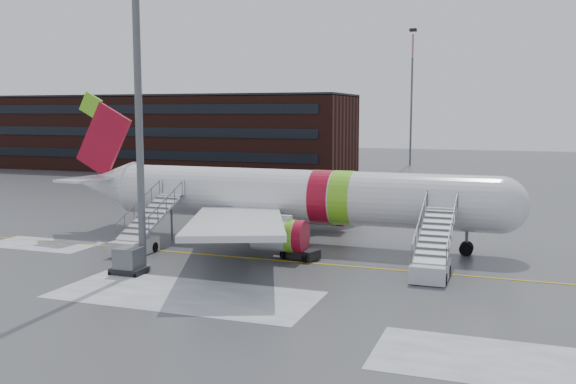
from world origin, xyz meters
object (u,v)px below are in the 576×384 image
at_px(light_mast_near, 137,37).
at_px(uld_container, 128,262).
at_px(airliner, 285,196).
at_px(airstair_fwd, 432,259).
at_px(pushback_tug, 298,250).
at_px(airstair_aft, 140,237).

bearing_deg(light_mast_near, uld_container, -108.94).
bearing_deg(uld_container, airliner, 65.12).
relative_size(airstair_fwd, pushback_tug, 2.86).
bearing_deg(pushback_tug, airstair_fwd, -10.83).
relative_size(airstair_fwd, light_mast_near, 0.29).
bearing_deg(pushback_tug, airliner, 119.00).
bearing_deg(light_mast_near, airstair_aft, 124.01).
relative_size(airliner, light_mast_near, 1.30).
bearing_deg(airliner, airstair_fwd, -29.63).
relative_size(pushback_tug, light_mast_near, 0.10).
distance_m(airstair_fwd, pushback_tug, 8.97).
xyz_separation_m(uld_container, light_mast_near, (0.35, 1.02, 13.12)).
bearing_deg(uld_container, pushback_tug, 40.79).
xyz_separation_m(airliner, airstair_fwd, (11.49, -6.54, -2.35)).
bearing_deg(airliner, airstair_aft, -141.32).
xyz_separation_m(airliner, airstair_aft, (-8.16, -6.54, -2.35)).
xyz_separation_m(airliner, uld_container, (-5.54, -11.96, -2.68)).
height_order(pushback_tug, light_mast_near, light_mast_near).
distance_m(airliner, light_mast_near, 15.99).
xyz_separation_m(pushback_tug, uld_container, (-8.23, -7.10, 0.13)).
height_order(airstair_fwd, light_mast_near, light_mast_near).
distance_m(airstair_fwd, light_mast_near, 21.48).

